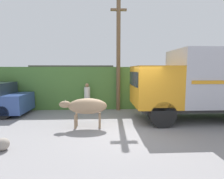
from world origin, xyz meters
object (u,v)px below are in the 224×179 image
(cargo_truck, at_px, (204,82))
(utility_pole, at_px, (118,53))
(brown_cow, at_px, (86,106))
(roadside_rock, at_px, (3,144))
(pedestrian_on_hill, at_px, (87,96))

(cargo_truck, relative_size, utility_pole, 0.98)
(cargo_truck, xyz_separation_m, brown_cow, (-5.42, -0.81, -0.93))
(brown_cow, distance_m, utility_pole, 4.20)
(utility_pole, height_order, roadside_rock, utility_pole)
(brown_cow, xyz_separation_m, pedestrian_on_hill, (-0.24, 2.92, -0.00))
(pedestrian_on_hill, distance_m, utility_pole, 3.06)
(cargo_truck, relative_size, brown_cow, 3.23)
(utility_pole, bearing_deg, brown_cow, -117.52)
(pedestrian_on_hill, height_order, utility_pole, utility_pole)
(cargo_truck, distance_m, roadside_rock, 8.36)
(cargo_truck, bearing_deg, brown_cow, -174.82)
(pedestrian_on_hill, distance_m, roadside_rock, 5.37)
(cargo_truck, relative_size, roadside_rock, 16.86)
(cargo_truck, height_order, roadside_rock, cargo_truck)
(brown_cow, bearing_deg, pedestrian_on_hill, 91.36)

